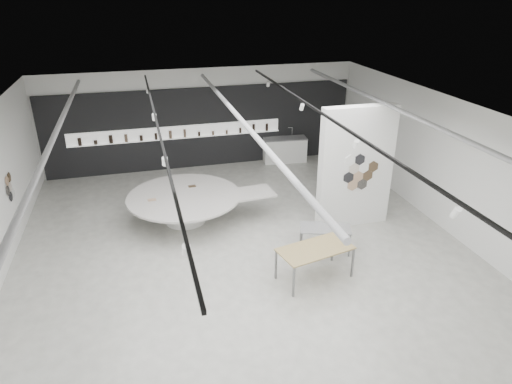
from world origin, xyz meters
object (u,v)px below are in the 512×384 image
object	(u,v)px
partition_column	(356,168)
display_island	(187,204)
sample_table_wood	(315,250)
sample_table_stone	(325,229)
kitchen_counter	(285,150)

from	to	relation	value
partition_column	display_island	distance (m)	5.11
sample_table_wood	sample_table_stone	size ratio (longest dim) A/B	1.31
partition_column	display_island	bearing A→B (deg)	163.37
sample_table_wood	kitchen_counter	size ratio (longest dim) A/B	1.08
display_island	kitchen_counter	size ratio (longest dim) A/B	2.52
sample_table_wood	partition_column	bearing A→B (deg)	47.94
display_island	sample_table_wood	distance (m)	4.60
kitchen_counter	sample_table_stone	bearing A→B (deg)	-93.60
partition_column	sample_table_wood	bearing A→B (deg)	-132.06
display_island	sample_table_wood	size ratio (longest dim) A/B	2.34
sample_table_stone	sample_table_wood	bearing A→B (deg)	-123.35
partition_column	sample_table_wood	distance (m)	3.34
display_island	partition_column	bearing A→B (deg)	-21.57
display_island	sample_table_wood	xyz separation A→B (m)	(2.62, -3.78, 0.22)
sample_table_stone	kitchen_counter	distance (m)	6.86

